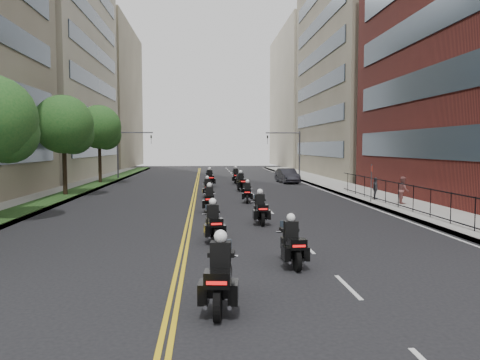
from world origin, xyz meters
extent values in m
plane|color=black|center=(0.00, 0.00, 0.00)|extent=(160.00, 160.00, 0.00)
cube|color=gray|center=(12.00, 25.00, 0.07)|extent=(4.00, 90.00, 0.15)
cube|color=gray|center=(-12.00, 25.00, 0.07)|extent=(4.00, 90.00, 0.15)
cube|color=#143916|center=(-11.20, 25.00, 0.17)|extent=(2.00, 90.00, 0.04)
cube|color=#333F4C|center=(13.95, 17.00, 3.50)|extent=(0.12, 25.80, 1.80)
cube|color=#333F4C|center=(13.95, 17.00, 7.50)|extent=(0.12, 25.80, 1.80)
cube|color=#333F4C|center=(13.95, 17.00, 11.50)|extent=(0.12, 25.80, 1.80)
cube|color=#796E58|center=(21.50, 48.00, 15.00)|extent=(15.00, 28.00, 30.00)
cube|color=#333F4C|center=(13.95, 48.00, 3.50)|extent=(0.12, 24.08, 1.80)
cube|color=#333F4C|center=(13.95, 48.00, 7.50)|extent=(0.12, 24.08, 1.80)
cube|color=#333F4C|center=(13.95, 48.00, 11.50)|extent=(0.12, 24.08, 1.80)
cube|color=#333F4C|center=(13.95, 48.00, 15.50)|extent=(0.12, 24.08, 1.80)
cube|color=#333F4C|center=(13.95, 48.00, 19.50)|extent=(0.12, 24.08, 1.80)
cube|color=#A19B82|center=(21.50, 78.00, 13.00)|extent=(15.00, 28.00, 26.00)
cube|color=#A19B82|center=(-22.00, 48.00, 17.00)|extent=(16.00, 28.00, 34.00)
cube|color=#333F4C|center=(-13.95, 48.00, 3.50)|extent=(0.12, 24.08, 1.80)
cube|color=#333F4C|center=(-13.95, 48.00, 7.50)|extent=(0.12, 24.08, 1.80)
cube|color=#333F4C|center=(-13.95, 48.00, 11.50)|extent=(0.12, 24.08, 1.80)
cube|color=#333F4C|center=(-13.95, 48.00, 15.50)|extent=(0.12, 24.08, 1.80)
cube|color=#333F4C|center=(-13.95, 48.00, 19.50)|extent=(0.12, 24.08, 1.80)
cube|color=#796E58|center=(-22.00, 78.00, 13.00)|extent=(16.00, 28.00, 26.00)
cube|color=black|center=(11.00, 12.00, 1.60)|extent=(0.05, 28.00, 0.05)
cube|color=black|center=(11.00, 12.00, 0.30)|extent=(0.05, 28.00, 0.05)
sphere|color=#1B531F|center=(-10.60, 12.40, 4.49)|extent=(3.08, 3.08, 3.08)
cylinder|color=black|center=(-11.20, 24.00, 2.55)|extent=(0.32, 0.32, 5.11)
sphere|color=#1B531F|center=(-11.20, 24.00, 5.47)|extent=(4.40, 4.40, 4.40)
sphere|color=#1B531F|center=(-10.60, 24.40, 4.75)|extent=(3.08, 3.08, 3.08)
cylinder|color=black|center=(-11.20, 36.00, 2.69)|extent=(0.32, 0.32, 5.39)
sphere|color=#1B531F|center=(-11.20, 36.00, 5.78)|extent=(4.40, 4.40, 4.40)
sphere|color=#1B531F|center=(-10.60, 36.40, 5.00)|extent=(3.08, 3.08, 3.08)
cylinder|color=#3F3F44|center=(10.50, 42.00, 2.80)|extent=(0.18, 0.18, 5.60)
cylinder|color=#3F3F44|center=(8.50, 42.00, 5.40)|extent=(4.00, 0.14, 0.14)
imported|color=black|center=(6.70, 42.00, 4.60)|extent=(0.16, 0.20, 1.00)
cylinder|color=#3F3F44|center=(-10.50, 42.00, 2.80)|extent=(0.18, 0.18, 5.60)
cylinder|color=#3F3F44|center=(-8.50, 42.00, 5.40)|extent=(4.00, 0.14, 0.14)
imported|color=black|center=(-6.70, 42.00, 4.60)|extent=(0.16, 0.20, 1.00)
cylinder|color=black|center=(-0.41, -2.25, 0.37)|extent=(0.23, 0.76, 0.75)
cylinder|color=black|center=(-0.22, -0.50, 0.37)|extent=(0.23, 0.76, 0.75)
cube|color=black|center=(-0.31, -1.37, 0.68)|extent=(0.62, 1.53, 0.44)
cube|color=silver|center=(-0.31, -1.32, 0.43)|extent=(0.48, 0.65, 0.33)
cube|color=black|center=(-0.41, -2.25, 0.95)|extent=(0.62, 0.52, 0.35)
cube|color=red|center=(-0.43, -2.48, 0.93)|extent=(0.44, 0.08, 0.08)
cube|color=black|center=(-0.31, -1.32, 1.23)|extent=(0.52, 0.36, 0.68)
sphere|color=white|center=(-0.31, -1.31, 1.70)|extent=(0.32, 0.32, 0.32)
cylinder|color=black|center=(2.13, 1.64, 0.34)|extent=(0.17, 0.68, 0.68)
cylinder|color=black|center=(2.05, 3.23, 0.34)|extent=(0.17, 0.68, 0.68)
cube|color=black|center=(2.09, 2.43, 0.62)|extent=(0.49, 1.36, 0.40)
cube|color=silver|center=(2.09, 2.48, 0.39)|extent=(0.41, 0.57, 0.30)
cube|color=black|center=(2.13, 1.64, 0.86)|extent=(0.54, 0.44, 0.32)
cube|color=red|center=(2.14, 1.43, 0.84)|extent=(0.40, 0.05, 0.07)
cube|color=black|center=(2.09, 2.48, 1.12)|extent=(0.45, 0.30, 0.62)
sphere|color=white|center=(2.09, 2.49, 1.53)|extent=(0.29, 0.29, 0.29)
cylinder|color=black|center=(-0.25, 5.65, 0.35)|extent=(0.22, 0.72, 0.70)
cylinder|color=black|center=(-0.43, 7.29, 0.35)|extent=(0.22, 0.72, 0.70)
cube|color=black|center=(-0.34, 6.47, 0.64)|extent=(0.59, 1.44, 0.41)
cube|color=silver|center=(-0.35, 6.52, 0.40)|extent=(0.46, 0.61, 0.31)
cube|color=black|center=(-0.25, 5.65, 0.89)|extent=(0.58, 0.49, 0.33)
cube|color=red|center=(-0.22, 5.43, 0.87)|extent=(0.41, 0.08, 0.07)
cube|color=black|center=(-0.35, 6.52, 1.16)|extent=(0.49, 0.34, 0.64)
sphere|color=white|center=(-0.35, 6.53, 1.59)|extent=(0.30, 0.30, 0.30)
cylinder|color=black|center=(2.09, 9.80, 0.35)|extent=(0.16, 0.70, 0.70)
cylinder|color=black|center=(2.05, 11.43, 0.35)|extent=(0.16, 0.70, 0.70)
cube|color=black|center=(2.07, 10.61, 0.63)|extent=(0.46, 1.39, 0.41)
cube|color=silver|center=(2.07, 10.67, 0.40)|extent=(0.40, 0.57, 0.31)
cube|color=black|center=(2.09, 9.80, 0.88)|extent=(0.54, 0.44, 0.33)
cube|color=red|center=(2.09, 9.58, 0.86)|extent=(0.41, 0.04, 0.07)
cube|color=black|center=(2.07, 10.67, 1.15)|extent=(0.46, 0.30, 0.63)
sphere|color=white|center=(2.06, 10.68, 1.58)|extent=(0.30, 0.30, 0.30)
cylinder|color=black|center=(-0.40, 14.08, 0.35)|extent=(0.15, 0.70, 0.70)
cylinder|color=black|center=(-0.37, 15.72, 0.35)|extent=(0.15, 0.70, 0.70)
cube|color=black|center=(-0.38, 14.90, 0.63)|extent=(0.45, 1.39, 0.41)
cube|color=silver|center=(-0.38, 14.95, 0.40)|extent=(0.40, 0.57, 0.31)
cube|color=black|center=(-0.40, 14.08, 0.88)|extent=(0.54, 0.44, 0.33)
cube|color=red|center=(-0.40, 13.87, 0.86)|extent=(0.41, 0.04, 0.07)
cube|color=black|center=(-0.38, 14.95, 1.15)|extent=(0.45, 0.29, 0.63)
sphere|color=white|center=(-0.38, 14.96, 1.58)|extent=(0.30, 0.30, 0.30)
cylinder|color=black|center=(2.19, 18.67, 0.32)|extent=(0.19, 0.64, 0.63)
cylinder|color=black|center=(2.34, 20.15, 0.32)|extent=(0.19, 0.64, 0.63)
cube|color=black|center=(2.26, 19.41, 0.58)|extent=(0.52, 1.29, 0.37)
cube|color=silver|center=(2.27, 19.46, 0.36)|extent=(0.40, 0.55, 0.28)
cube|color=black|center=(2.19, 18.67, 0.80)|extent=(0.52, 0.44, 0.30)
cube|color=red|center=(2.17, 18.47, 0.78)|extent=(0.37, 0.07, 0.07)
cube|color=black|center=(2.27, 19.46, 1.04)|extent=(0.43, 0.30, 0.58)
sphere|color=white|center=(2.27, 19.47, 1.44)|extent=(0.27, 0.27, 0.27)
cylinder|color=black|center=(-0.42, 22.43, 0.32)|extent=(0.16, 0.65, 0.64)
cylinder|color=black|center=(-0.49, 23.94, 0.32)|extent=(0.16, 0.65, 0.64)
cube|color=black|center=(-0.45, 23.18, 0.59)|extent=(0.46, 1.30, 0.38)
cube|color=silver|center=(-0.46, 23.23, 0.37)|extent=(0.39, 0.54, 0.28)
cube|color=black|center=(-0.42, 22.43, 0.82)|extent=(0.51, 0.42, 0.30)
cube|color=red|center=(-0.41, 22.23, 0.80)|extent=(0.38, 0.05, 0.07)
cube|color=black|center=(-0.46, 23.23, 1.06)|extent=(0.43, 0.29, 0.59)
sphere|color=white|center=(-0.46, 23.24, 1.46)|extent=(0.27, 0.27, 0.27)
cylinder|color=black|center=(2.56, 26.75, 0.36)|extent=(0.25, 0.74, 0.73)
cylinder|color=black|center=(2.33, 28.44, 0.36)|extent=(0.25, 0.74, 0.73)
cube|color=black|center=(2.45, 27.59, 0.66)|extent=(0.64, 1.49, 0.43)
cube|color=silver|center=(2.44, 27.65, 0.42)|extent=(0.48, 0.64, 0.32)
cube|color=black|center=(2.56, 26.75, 0.92)|extent=(0.61, 0.52, 0.34)
cube|color=red|center=(2.59, 26.53, 0.90)|extent=(0.43, 0.09, 0.07)
cube|color=black|center=(2.44, 27.65, 1.20)|extent=(0.51, 0.36, 0.66)
sphere|color=white|center=(2.44, 27.66, 1.65)|extent=(0.31, 0.31, 0.31)
cylinder|color=black|center=(-0.06, 31.25, 0.38)|extent=(0.24, 0.76, 0.75)
cylinder|color=black|center=(-0.26, 33.00, 0.38)|extent=(0.24, 0.76, 0.75)
cube|color=black|center=(-0.16, 32.12, 0.68)|extent=(0.63, 1.53, 0.44)
cube|color=silver|center=(-0.17, 32.18, 0.43)|extent=(0.49, 0.65, 0.33)
cube|color=black|center=(-0.06, 31.25, 0.95)|extent=(0.62, 0.53, 0.35)
cube|color=red|center=(-0.03, 31.02, 0.93)|extent=(0.44, 0.08, 0.08)
cube|color=black|center=(-0.17, 32.18, 1.24)|extent=(0.52, 0.36, 0.68)
sphere|color=white|center=(-0.17, 32.19, 1.70)|extent=(0.32, 0.32, 0.32)
cylinder|color=black|center=(2.56, 34.71, 0.37)|extent=(0.17, 0.74, 0.73)
cylinder|color=black|center=(2.53, 36.44, 0.37)|extent=(0.17, 0.74, 0.73)
cube|color=black|center=(2.55, 35.57, 0.67)|extent=(0.49, 1.47, 0.43)
cube|color=silver|center=(2.54, 35.63, 0.42)|extent=(0.42, 0.60, 0.32)
cube|color=black|center=(2.56, 34.71, 0.93)|extent=(0.57, 0.47, 0.35)
cube|color=red|center=(2.57, 34.48, 0.91)|extent=(0.43, 0.04, 0.08)
cube|color=black|center=(2.54, 35.63, 1.21)|extent=(0.48, 0.31, 0.67)
sphere|color=white|center=(2.54, 35.64, 1.66)|extent=(0.31, 0.31, 0.31)
imported|color=black|center=(8.00, 36.10, 0.76)|extent=(2.05, 4.73, 1.51)
imported|color=#894E4B|center=(12.05, 16.75, 1.02)|extent=(0.83, 0.97, 1.75)
imported|color=#44464C|center=(11.20, 19.34, 0.91)|extent=(0.52, 0.94, 1.52)
camera|label=1|loc=(-0.68, -12.20, 3.81)|focal=35.00mm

